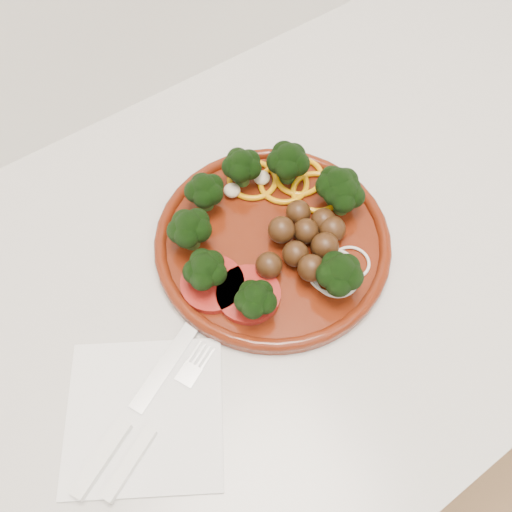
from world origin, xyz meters
TOP-DOWN VIEW (x-y plane):
  - counter at (0.00, 1.70)m, footprint 2.40×0.60m
  - plate at (0.18, 1.71)m, footprint 0.27×0.27m
  - napkin at (-0.04, 1.63)m, footprint 0.21×0.21m
  - knife at (-0.07, 1.63)m, footprint 0.18×0.09m
  - fork at (-0.06, 1.60)m, footprint 0.16×0.09m

SIDE VIEW (x-z plane):
  - counter at x=0.00m, z-range 0.00..0.90m
  - napkin at x=-0.04m, z-range 0.90..0.90m
  - fork at x=-0.06m, z-range 0.90..0.91m
  - knife at x=-0.07m, z-range 0.90..0.91m
  - plate at x=0.18m, z-range 0.89..0.95m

